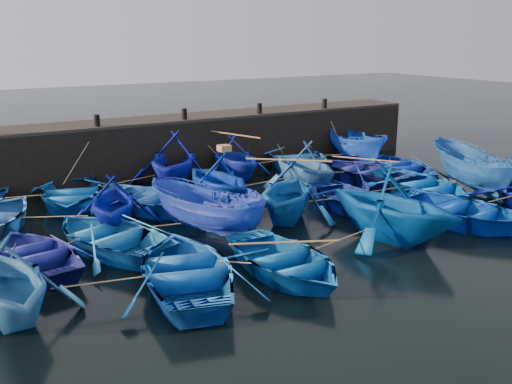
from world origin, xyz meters
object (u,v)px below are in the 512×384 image
boat_13 (36,253)px  wooden_crate (224,148)px  boat_8 (154,199)px  boat_20 (8,280)px

boat_13 → wooden_crate: bearing=-168.1°
boat_8 → wooden_crate: 3.29m
boat_13 → boat_20: boat_20 is taller
wooden_crate → boat_8: bearing=175.0°
boat_8 → boat_13: (-4.76, -3.25, -0.07)m
boat_20 → boat_8: bearing=43.5°
wooden_crate → boat_20: bearing=-145.7°
boat_13 → boat_20: bearing=59.9°
boat_8 → boat_13: 5.77m
boat_13 → wooden_crate: (7.59, 3.00, 1.74)m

